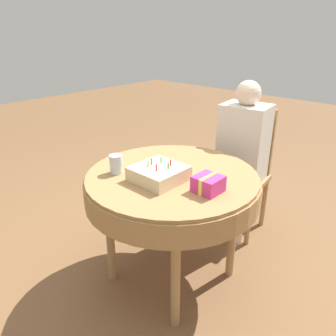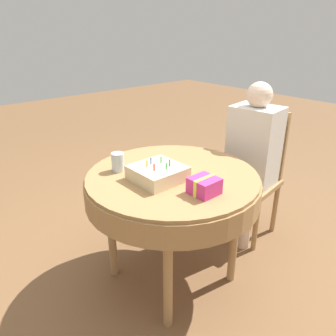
% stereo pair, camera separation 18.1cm
% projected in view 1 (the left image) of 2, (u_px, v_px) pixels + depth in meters
% --- Properties ---
extents(ground_plane, '(12.00, 12.00, 0.00)m').
position_uv_depth(ground_plane, '(172.00, 275.00, 2.14)').
color(ground_plane, brown).
extents(dining_table, '(0.99, 0.99, 0.73)m').
position_uv_depth(dining_table, '(172.00, 188.00, 1.88)').
color(dining_table, '#9E7547').
rests_on(dining_table, ground_plane).
extents(chair, '(0.41, 0.41, 0.95)m').
position_uv_depth(chair, '(245.00, 167.00, 2.51)').
color(chair, '#A37A4C').
rests_on(chair, ground_plane).
extents(person, '(0.35, 0.37, 1.16)m').
position_uv_depth(person, '(242.00, 148.00, 2.36)').
color(person, beige).
rests_on(person, ground_plane).
extents(birthday_cake, '(0.26, 0.26, 0.11)m').
position_uv_depth(birthday_cake, '(158.00, 173.00, 1.76)').
color(birthday_cake, beige).
rests_on(birthday_cake, dining_table).
extents(drinking_glass, '(0.07, 0.07, 0.11)m').
position_uv_depth(drinking_glass, '(116.00, 164.00, 1.84)').
color(drinking_glass, silver).
rests_on(drinking_glass, dining_table).
extents(gift_box, '(0.13, 0.14, 0.09)m').
position_uv_depth(gift_box, '(208.00, 184.00, 1.64)').
color(gift_box, '#D13384').
rests_on(gift_box, dining_table).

